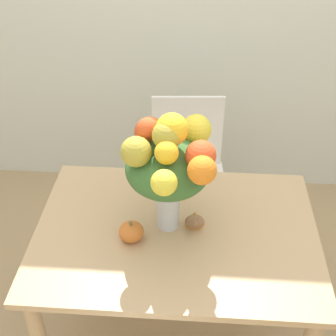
% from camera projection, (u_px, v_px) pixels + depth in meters
% --- Properties ---
extents(dining_table, '(1.14, 0.81, 0.76)m').
position_uv_depth(dining_table, '(176.00, 251.00, 1.96)').
color(dining_table, tan).
rests_on(dining_table, ground_plane).
extents(flower_vase, '(0.34, 0.42, 0.52)m').
position_uv_depth(flower_vase, '(170.00, 161.00, 1.73)').
color(flower_vase, silver).
rests_on(flower_vase, dining_table).
extents(pumpkin, '(0.10, 0.10, 0.09)m').
position_uv_depth(pumpkin, '(131.00, 232.00, 1.83)').
color(pumpkin, orange).
rests_on(pumpkin, dining_table).
extents(turkey_figurine, '(0.08, 0.11, 0.06)m').
position_uv_depth(turkey_figurine, '(195.00, 220.00, 1.90)').
color(turkey_figurine, '#936642').
rests_on(turkey_figurine, dining_table).
extents(dining_chair_near_window, '(0.45, 0.45, 0.90)m').
position_uv_depth(dining_chair_near_window, '(187.00, 174.00, 2.67)').
color(dining_chair_near_window, white).
rests_on(dining_chair_near_window, ground_plane).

